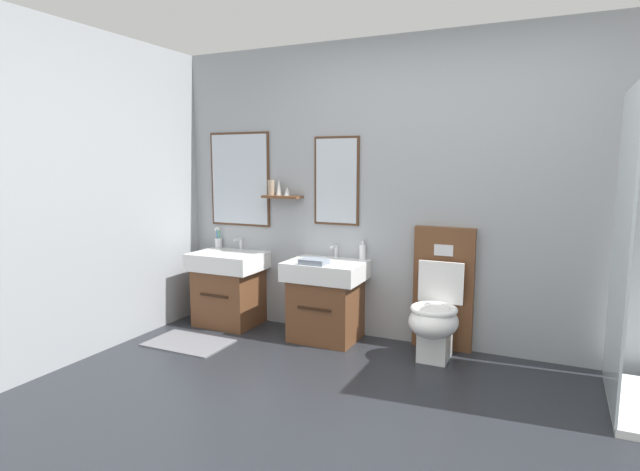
{
  "coord_description": "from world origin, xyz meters",
  "views": [
    {
      "loc": [
        0.89,
        -2.42,
        1.51
      ],
      "look_at": [
        -0.86,
        1.33,
        0.92
      ],
      "focal_mm": 28.67,
      "sensor_mm": 36.0,
      "label": 1
    }
  ],
  "objects_px": {
    "toilet": "(438,309)",
    "soap_dispenser": "(363,252)",
    "vanity_sink_right": "(326,298)",
    "toothbrush_cup": "(218,242)",
    "vanity_sink_left": "(229,286)",
    "folded_hand_towel": "(314,261)"
  },
  "relations": [
    {
      "from": "toilet",
      "to": "soap_dispenser",
      "type": "bearing_deg",
      "value": 166.2
    },
    {
      "from": "vanity_sink_right",
      "to": "toothbrush_cup",
      "type": "height_order",
      "value": "toothbrush_cup"
    },
    {
      "from": "vanity_sink_left",
      "to": "soap_dispenser",
      "type": "distance_m",
      "value": 1.32
    },
    {
      "from": "toilet",
      "to": "soap_dispenser",
      "type": "distance_m",
      "value": 0.81
    },
    {
      "from": "toothbrush_cup",
      "to": "soap_dispenser",
      "type": "height_order",
      "value": "toothbrush_cup"
    },
    {
      "from": "toilet",
      "to": "soap_dispenser",
      "type": "relative_size",
      "value": 6.0
    },
    {
      "from": "toilet",
      "to": "folded_hand_towel",
      "type": "bearing_deg",
      "value": -169.92
    },
    {
      "from": "toilet",
      "to": "soap_dispenser",
      "type": "xyz_separation_m",
      "value": [
        -0.7,
        0.17,
        0.37
      ]
    },
    {
      "from": "soap_dispenser",
      "to": "toilet",
      "type": "bearing_deg",
      "value": -13.8
    },
    {
      "from": "vanity_sink_right",
      "to": "folded_hand_towel",
      "type": "xyz_separation_m",
      "value": [
        -0.04,
        -0.16,
        0.34
      ]
    },
    {
      "from": "vanity_sink_left",
      "to": "toilet",
      "type": "distance_m",
      "value": 1.95
    },
    {
      "from": "toilet",
      "to": "vanity_sink_left",
      "type": "bearing_deg",
      "value": -179.46
    },
    {
      "from": "toilet",
      "to": "vanity_sink_right",
      "type": "bearing_deg",
      "value": -178.9
    },
    {
      "from": "vanity_sink_left",
      "to": "folded_hand_towel",
      "type": "xyz_separation_m",
      "value": [
        0.96,
        -0.16,
        0.34
      ]
    },
    {
      "from": "toothbrush_cup",
      "to": "folded_hand_towel",
      "type": "distance_m",
      "value": 1.25
    },
    {
      "from": "vanity_sink_right",
      "to": "toilet",
      "type": "bearing_deg",
      "value": 1.1
    },
    {
      "from": "vanity_sink_left",
      "to": "soap_dispenser",
      "type": "xyz_separation_m",
      "value": [
        1.25,
        0.19,
        0.39
      ]
    },
    {
      "from": "soap_dispenser",
      "to": "folded_hand_towel",
      "type": "distance_m",
      "value": 0.46
    },
    {
      "from": "vanity_sink_right",
      "to": "toilet",
      "type": "height_order",
      "value": "toilet"
    },
    {
      "from": "soap_dispenser",
      "to": "folded_hand_towel",
      "type": "bearing_deg",
      "value": -130.39
    },
    {
      "from": "toilet",
      "to": "toothbrush_cup",
      "type": "height_order",
      "value": "toilet"
    },
    {
      "from": "vanity_sink_right",
      "to": "soap_dispenser",
      "type": "xyz_separation_m",
      "value": [
        0.26,
        0.19,
        0.39
      ]
    }
  ]
}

